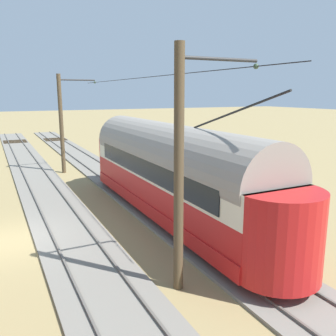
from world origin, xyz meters
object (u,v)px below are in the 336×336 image
object	(u,v)px
catenary_pole_foreground	(62,122)
switch_stand	(146,172)
catenary_pole_mid_near	(181,167)
vintage_streetcar	(170,170)

from	to	relation	value
catenary_pole_foreground	switch_stand	xyz separation A→B (m)	(-4.06, 5.30, -2.91)
catenary_pole_foreground	catenary_pole_mid_near	xyz separation A→B (m)	(0.00, 17.47, 0.00)
catenary_pole_foreground	switch_stand	size ratio (longest dim) A/B	5.59
catenary_pole_mid_near	switch_stand	size ratio (longest dim) A/B	5.59
catenary_pole_mid_near	switch_stand	bearing A→B (deg)	-108.47
switch_stand	catenary_pole_foreground	bearing A→B (deg)	-52.53
vintage_streetcar	catenary_pole_mid_near	xyz separation A→B (m)	(2.43, 5.46, 1.35)
vintage_streetcar	catenary_pole_foreground	xyz separation A→B (m)	(2.43, -12.01, 1.35)
catenary_pole_foreground	switch_stand	bearing A→B (deg)	127.47
vintage_streetcar	catenary_pole_foreground	distance (m)	12.33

